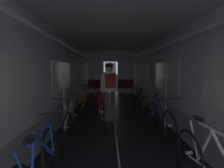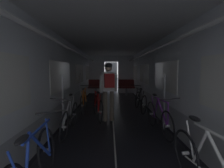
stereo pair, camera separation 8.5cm
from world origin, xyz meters
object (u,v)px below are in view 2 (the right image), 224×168
object	(u,v)px
bicycle_black	(140,101)
person_cyclist_aisle	(109,85)
bicycle_red_in_aisle	(98,106)
bench_seat_far_right	(126,86)
bicycle_silver	(70,118)
bicycle_blue	(33,167)
bicycle_orange	(84,101)
bicycle_purple	(159,117)
bench_seat_far_left	(96,86)

from	to	relation	value
bicycle_black	person_cyclist_aisle	size ratio (longest dim) A/B	0.98
bicycle_black	bicycle_red_in_aisle	distance (m)	1.79
bench_seat_far_right	bicycle_silver	world-z (taller)	bench_seat_far_right
bicycle_blue	bicycle_red_in_aisle	distance (m)	3.36
bicycle_orange	bicycle_black	bearing A→B (deg)	1.83
bicycle_orange	bicycle_purple	bearing A→B (deg)	-45.05
bench_seat_far_right	bicycle_purple	distance (m)	6.16
bench_seat_far_right	bicycle_orange	bearing A→B (deg)	-115.75
bicycle_black	person_cyclist_aisle	xyz separation A→B (m)	(-1.16, -1.22, 0.69)
bicycle_purple	bicycle_orange	world-z (taller)	bicycle_purple
bench_seat_far_left	bench_seat_far_right	xyz separation A→B (m)	(1.80, 0.00, 0.00)
bicycle_silver	bicycle_blue	world-z (taller)	bicycle_blue
bench_seat_far_right	bicycle_purple	world-z (taller)	bench_seat_far_right
bench_seat_far_right	bicycle_blue	world-z (taller)	same
bicycle_black	bicycle_silver	world-z (taller)	bicycle_black
bench_seat_far_right	bicycle_blue	size ratio (longest dim) A/B	0.58
bench_seat_far_left	bicycle_purple	size ratio (longest dim) A/B	0.58
bench_seat_far_left	bicycle_blue	bearing A→B (deg)	-90.76
bicycle_black	bicycle_blue	world-z (taller)	same
bench_seat_far_right	bicycle_black	xyz separation A→B (m)	(0.13, -3.96, -0.19)
bench_seat_far_right	bicycle_orange	xyz separation A→B (m)	(-1.94, -4.02, -0.18)
bicycle_purple	bicycle_silver	size ratio (longest dim) A/B	1.00
bench_seat_far_right	bicycle_black	distance (m)	3.96
bench_seat_far_right	bicycle_orange	size ratio (longest dim) A/B	0.58
bicycle_orange	bicycle_blue	xyz separation A→B (m)	(0.03, -4.22, -0.00)
bicycle_blue	person_cyclist_aisle	size ratio (longest dim) A/B	0.98
bicycle_black	bicycle_red_in_aisle	world-z (taller)	bicycle_black
bicycle_silver	bicycle_blue	bearing A→B (deg)	-88.57
bicycle_black	bicycle_purple	bearing A→B (deg)	-88.57
bicycle_black	bicycle_red_in_aisle	bearing A→B (deg)	-147.54
bicycle_orange	bicycle_black	distance (m)	2.07
bicycle_black	bicycle_blue	distance (m)	4.74
bench_seat_far_left	bicycle_orange	bearing A→B (deg)	-92.00
bicycle_purple	bicycle_blue	xyz separation A→B (m)	(-2.10, -2.08, -0.00)
person_cyclist_aisle	bicycle_blue	bearing A→B (deg)	-106.03
bench_seat_far_right	bicycle_black	world-z (taller)	same
bicycle_purple	bicycle_red_in_aisle	distance (m)	2.00
bicycle_orange	bicycle_black	world-z (taller)	bicycle_black
bicycle_orange	person_cyclist_aisle	xyz separation A→B (m)	(0.91, -1.15, 0.69)
bicycle_purple	bicycle_blue	bearing A→B (deg)	-135.20
bicycle_orange	bicycle_silver	world-z (taller)	bicycle_silver
bench_seat_far_left	bicycle_blue	xyz separation A→B (m)	(-0.11, -8.24, -0.19)
bench_seat_far_left	bicycle_silver	size ratio (longest dim) A/B	0.58
bicycle_orange	bicycle_red_in_aisle	bearing A→B (deg)	-57.86
bicycle_orange	bicycle_red_in_aisle	size ratio (longest dim) A/B	1.01
bench_seat_far_left	bench_seat_far_right	world-z (taller)	same
bench_seat_far_left	person_cyclist_aisle	size ratio (longest dim) A/B	0.57
bench_seat_far_right	bicycle_orange	world-z (taller)	bench_seat_far_right
bench_seat_far_left	person_cyclist_aisle	xyz separation A→B (m)	(0.77, -5.18, 0.50)
bicycle_red_in_aisle	bicycle_silver	bearing A→B (deg)	-114.91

